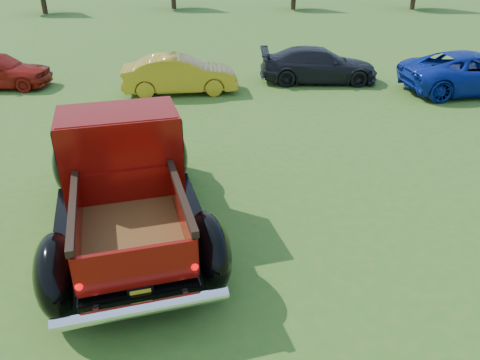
{
  "coord_description": "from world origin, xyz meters",
  "views": [
    {
      "loc": [
        -0.53,
        -6.92,
        4.7
      ],
      "look_at": [
        -0.05,
        0.2,
        1.03
      ],
      "focal_mm": 35.0,
      "sensor_mm": 36.0,
      "label": 1
    }
  ],
  "objects_px": {
    "show_car_blue": "(475,73)",
    "show_car_yellow": "(180,74)",
    "show_car_grey": "(318,65)",
    "pickup_truck": "(124,170)"
  },
  "relations": [
    {
      "from": "pickup_truck",
      "to": "show_car_blue",
      "type": "bearing_deg",
      "value": 23.2
    },
    {
      "from": "pickup_truck",
      "to": "show_car_grey",
      "type": "distance_m",
      "value": 10.76
    },
    {
      "from": "pickup_truck",
      "to": "show_car_yellow",
      "type": "bearing_deg",
      "value": 73.7
    },
    {
      "from": "show_car_grey",
      "to": "show_car_blue",
      "type": "distance_m",
      "value": 5.28
    },
    {
      "from": "show_car_grey",
      "to": "pickup_truck",
      "type": "bearing_deg",
      "value": 152.6
    },
    {
      "from": "show_car_blue",
      "to": "show_car_yellow",
      "type": "bearing_deg",
      "value": 83.01
    },
    {
      "from": "show_car_yellow",
      "to": "show_car_grey",
      "type": "height_order",
      "value": "show_car_yellow"
    },
    {
      "from": "pickup_truck",
      "to": "show_car_yellow",
      "type": "xyz_separation_m",
      "value": [
        0.62,
        8.09,
        -0.37
      ]
    },
    {
      "from": "show_car_blue",
      "to": "show_car_grey",
      "type": "bearing_deg",
      "value": 67.8
    },
    {
      "from": "pickup_truck",
      "to": "show_car_grey",
      "type": "height_order",
      "value": "pickup_truck"
    }
  ]
}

